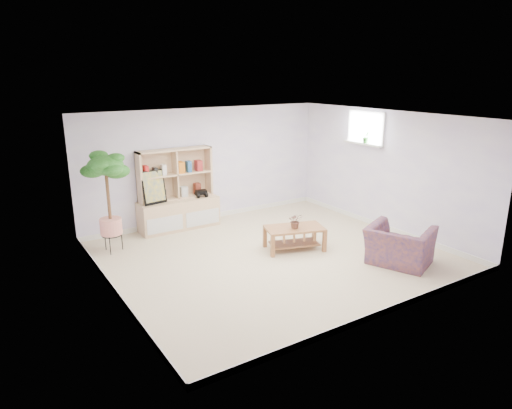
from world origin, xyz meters
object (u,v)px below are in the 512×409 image
coffee_table (294,238)px  floor_tree (109,203)px  armchair (400,243)px  storage_unit (178,190)px

coffee_table → floor_tree: (-2.80, 1.67, 0.69)m
floor_tree → armchair: (3.87, -3.13, -0.53)m
storage_unit → armchair: storage_unit is taller
storage_unit → armchair: (2.35, -3.68, -0.45)m
storage_unit → armchair: bearing=-57.4°
coffee_table → floor_tree: floor_tree is taller
storage_unit → coffee_table: 2.63m
coffee_table → armchair: (1.07, -1.46, 0.16)m
coffee_table → storage_unit: bearing=138.0°
armchair → floor_tree: bearing=28.3°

